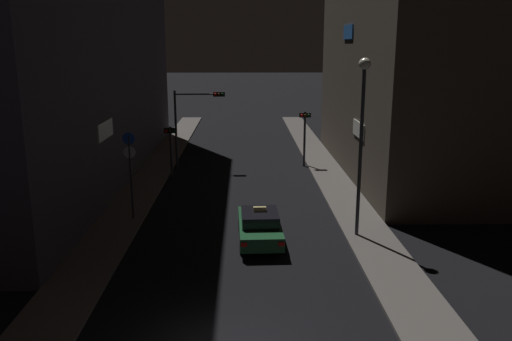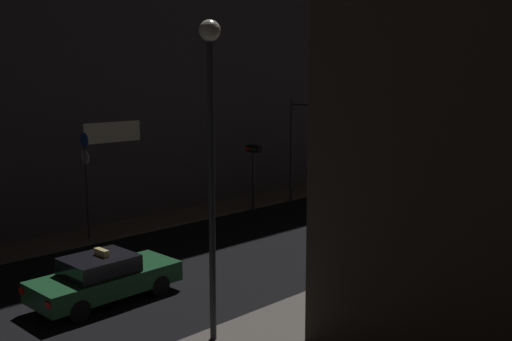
# 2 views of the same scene
# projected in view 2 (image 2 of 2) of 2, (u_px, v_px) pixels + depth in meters

# --- Properties ---
(sidewalk_left) EXTENTS (2.24, 50.22, 0.12)m
(sidewalk_left) POSITION_uv_depth(u_px,v_px,m) (272.00, 197.00, 32.56)
(sidewalk_left) COLOR #5B5651
(sidewalk_left) RESTS_ON ground_plane
(sidewalk_right) EXTENTS (2.24, 50.22, 0.12)m
(sidewalk_right) POSITION_uv_depth(u_px,v_px,m) (482.00, 239.00, 24.31)
(sidewalk_right) COLOR #5B5651
(sidewalk_right) RESTS_ON ground_plane
(taxi) EXTENTS (1.92, 4.50, 1.62)m
(taxi) POSITION_uv_depth(u_px,v_px,m) (104.00, 278.00, 17.73)
(taxi) COLOR #1E512D
(taxi) RESTS_ON ground_plane
(traffic_light_overhead) EXTENTS (3.52, 0.42, 5.42)m
(traffic_light_overhead) POSITION_uv_depth(u_px,v_px,m) (311.00, 131.00, 30.08)
(traffic_light_overhead) COLOR #2D2D33
(traffic_light_overhead) RESTS_ON ground_plane
(traffic_light_left_kerb) EXTENTS (0.80, 0.42, 3.35)m
(traffic_light_left_kerb) POSITION_uv_depth(u_px,v_px,m) (253.00, 162.00, 29.26)
(traffic_light_left_kerb) COLOR #2D2D33
(traffic_light_left_kerb) RESTS_ON ground_plane
(traffic_light_right_kerb) EXTENTS (0.80, 0.42, 3.93)m
(traffic_light_right_kerb) POSITION_uv_depth(u_px,v_px,m) (455.00, 169.00, 24.94)
(traffic_light_right_kerb) COLOR #2D2D33
(traffic_light_right_kerb) RESTS_ON ground_plane
(sign_pole_left) EXTENTS (0.59, 0.10, 4.30)m
(sign_pole_left) POSITION_uv_depth(u_px,v_px,m) (86.00, 175.00, 23.78)
(sign_pole_left) COLOR #2D2D33
(sign_pole_left) RESTS_ON sidewalk_left
(street_lamp_near_block) EXTENTS (0.51, 0.51, 7.84)m
(street_lamp_near_block) POSITION_uv_depth(u_px,v_px,m) (211.00, 130.00, 14.21)
(street_lamp_near_block) COLOR #2D2D33
(street_lamp_near_block) RESTS_ON sidewalk_right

